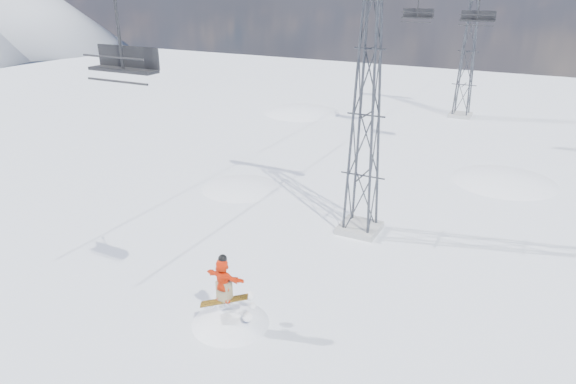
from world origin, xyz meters
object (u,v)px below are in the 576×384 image
at_px(snowboarder_jump, 233,362).
at_px(lift_chair_near, 124,61).
at_px(lift_tower_far, 468,52).
at_px(lift_tower_near, 366,116).

xyz_separation_m(snowboarder_jump, lift_chair_near, (-0.77, -2.70, 10.64)).
distance_m(lift_tower_far, lift_chair_near, 36.61).
height_order(lift_tower_near, lift_tower_far, same).
distance_m(lift_tower_far, snowboarder_jump, 34.45).
bearing_deg(snowboarder_jump, lift_chair_near, -106.01).
xyz_separation_m(lift_tower_far, snowboarder_jump, (-1.43, -33.68, -7.11)).
bearing_deg(lift_tower_near, lift_tower_far, 90.00).
distance_m(lift_tower_near, lift_tower_far, 25.00).
bearing_deg(lift_tower_near, lift_chair_near, -100.95).
bearing_deg(lift_tower_far, lift_chair_near, -93.46).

